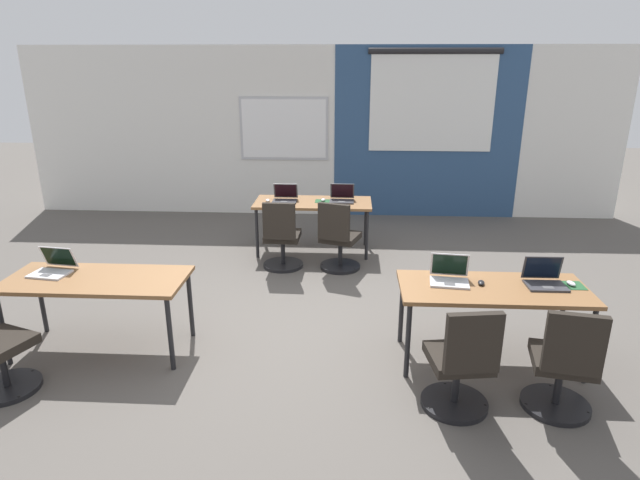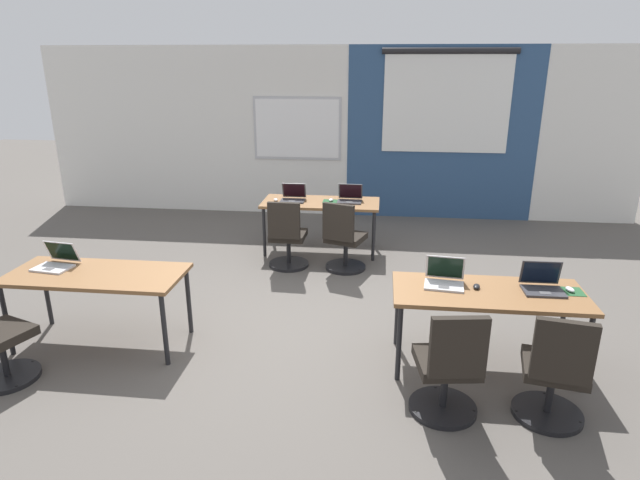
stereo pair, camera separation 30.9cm
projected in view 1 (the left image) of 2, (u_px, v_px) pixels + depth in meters
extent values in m
plane|color=#56514C|center=(298.00, 324.00, 5.44)|extent=(24.00, 24.00, 0.00)
cube|color=silver|center=(321.00, 133.00, 8.96)|extent=(10.00, 0.20, 2.80)
cube|color=#2D4C75|center=(427.00, 134.00, 8.77)|extent=(3.07, 0.01, 2.80)
cube|color=#B7B7BC|center=(284.00, 129.00, 8.87)|extent=(1.48, 0.02, 1.04)
cube|color=white|center=(284.00, 129.00, 8.86)|extent=(1.40, 0.02, 0.96)
cube|color=white|center=(432.00, 104.00, 8.59)|extent=(2.00, 0.02, 1.52)
cylinder|color=black|center=(435.00, 51.00, 8.33)|extent=(2.10, 0.10, 0.10)
cube|color=brown|center=(96.00, 280.00, 4.74)|extent=(1.60, 0.70, 0.04)
cylinder|color=black|center=(3.00, 329.00, 4.62)|extent=(0.04, 0.04, 0.68)
cylinder|color=black|center=(170.00, 334.00, 4.54)|extent=(0.04, 0.04, 0.68)
cylinder|color=black|center=(41.00, 300.00, 5.18)|extent=(0.04, 0.04, 0.68)
cylinder|color=black|center=(190.00, 304.00, 5.10)|extent=(0.04, 0.04, 0.68)
cube|color=brown|center=(493.00, 289.00, 4.55)|extent=(1.60, 0.70, 0.04)
cylinder|color=black|center=(408.00, 341.00, 4.43)|extent=(0.04, 0.04, 0.68)
cylinder|color=black|center=(590.00, 346.00, 4.35)|extent=(0.04, 0.04, 0.68)
cylinder|color=black|center=(402.00, 309.00, 4.99)|extent=(0.04, 0.04, 0.68)
cylinder|color=black|center=(562.00, 313.00, 4.91)|extent=(0.04, 0.04, 0.68)
cube|color=brown|center=(313.00, 203.00, 7.30)|extent=(1.60, 0.70, 0.04)
cylinder|color=black|center=(257.00, 233.00, 7.17)|extent=(0.04, 0.04, 0.68)
cylinder|color=black|center=(367.00, 235.00, 7.09)|extent=(0.04, 0.04, 0.68)
cylinder|color=black|center=(264.00, 221.00, 7.74)|extent=(0.04, 0.04, 0.68)
cylinder|color=black|center=(366.00, 222.00, 7.66)|extent=(0.04, 0.04, 0.68)
cube|color=#B7B7BC|center=(449.00, 283.00, 4.61)|extent=(0.35, 0.27, 0.02)
cube|color=#4C4C4F|center=(450.00, 284.00, 4.56)|extent=(0.10, 0.07, 0.00)
cube|color=#B7B7BC|center=(449.00, 265.00, 4.70)|extent=(0.33, 0.09, 0.22)
cube|color=black|center=(450.00, 265.00, 4.70)|extent=(0.30, 0.08, 0.19)
ellipsoid|color=black|center=(481.00, 283.00, 4.59)|extent=(0.08, 0.11, 0.03)
cylinder|color=black|center=(454.00, 403.00, 4.15)|extent=(0.52, 0.52, 0.04)
cylinder|color=black|center=(456.00, 382.00, 4.09)|extent=(0.06, 0.06, 0.34)
cube|color=black|center=(458.00, 358.00, 4.03)|extent=(0.50, 0.50, 0.08)
cube|color=black|center=(473.00, 343.00, 3.70)|extent=(0.40, 0.12, 0.46)
sphere|color=black|center=(445.00, 385.00, 4.37)|extent=(0.04, 0.04, 0.04)
sphere|color=black|center=(485.00, 407.00, 4.10)|extent=(0.04, 0.04, 0.04)
sphere|color=black|center=(429.00, 410.00, 4.07)|extent=(0.04, 0.04, 0.04)
cube|color=silver|center=(50.00, 274.00, 4.80)|extent=(0.36, 0.27, 0.02)
cube|color=#4C4C4F|center=(46.00, 275.00, 4.75)|extent=(0.10, 0.07, 0.00)
cube|color=silver|center=(59.00, 257.00, 4.91)|extent=(0.34, 0.13, 0.21)
cube|color=black|center=(58.00, 257.00, 4.90)|extent=(0.30, 0.11, 0.18)
cylinder|color=black|center=(8.00, 387.00, 4.35)|extent=(0.52, 0.52, 0.04)
cylinder|color=black|center=(3.00, 367.00, 4.29)|extent=(0.06, 0.06, 0.34)
sphere|color=black|center=(32.00, 372.00, 4.55)|extent=(0.04, 0.04, 0.04)
sphere|color=black|center=(19.00, 398.00, 4.20)|extent=(0.04, 0.04, 0.04)
cube|color=#333338|center=(285.00, 201.00, 7.27)|extent=(0.33, 0.23, 0.02)
cube|color=#4C4C4F|center=(284.00, 202.00, 7.21)|extent=(0.09, 0.06, 0.00)
cube|color=#333338|center=(286.00, 191.00, 7.37)|extent=(0.33, 0.08, 0.21)
cube|color=black|center=(286.00, 191.00, 7.37)|extent=(0.30, 0.07, 0.18)
ellipsoid|color=silver|center=(268.00, 200.00, 7.28)|extent=(0.08, 0.11, 0.03)
cylinder|color=black|center=(283.00, 265.00, 6.95)|extent=(0.52, 0.52, 0.04)
cylinder|color=black|center=(283.00, 251.00, 6.89)|extent=(0.06, 0.06, 0.34)
cube|color=black|center=(283.00, 236.00, 6.82)|extent=(0.45, 0.45, 0.08)
cube|color=black|center=(279.00, 221.00, 6.50)|extent=(0.40, 0.07, 0.46)
sphere|color=black|center=(286.00, 258.00, 7.17)|extent=(0.04, 0.04, 0.04)
sphere|color=black|center=(299.00, 267.00, 6.87)|extent=(0.04, 0.04, 0.04)
sphere|color=black|center=(266.00, 266.00, 6.90)|extent=(0.04, 0.04, 0.04)
cube|color=#333338|center=(342.00, 201.00, 7.26)|extent=(0.34, 0.24, 0.02)
cube|color=#4C4C4F|center=(342.00, 202.00, 7.21)|extent=(0.09, 0.06, 0.00)
cube|color=#333338|center=(342.00, 191.00, 7.36)|extent=(0.33, 0.08, 0.21)
cube|color=black|center=(342.00, 191.00, 7.35)|extent=(0.30, 0.06, 0.19)
cube|color=#23512D|center=(323.00, 201.00, 7.31)|extent=(0.22, 0.19, 0.00)
ellipsoid|color=silver|center=(323.00, 200.00, 7.30)|extent=(0.07, 0.11, 0.03)
cylinder|color=black|center=(340.00, 266.00, 6.90)|extent=(0.52, 0.52, 0.04)
cylinder|color=black|center=(340.00, 252.00, 6.84)|extent=(0.06, 0.06, 0.34)
cube|color=black|center=(341.00, 237.00, 6.78)|extent=(0.56, 0.56, 0.08)
cube|color=black|center=(334.00, 222.00, 6.47)|extent=(0.40, 0.18, 0.46)
sphere|color=black|center=(346.00, 260.00, 7.11)|extent=(0.04, 0.04, 0.04)
sphere|color=black|center=(355.00, 270.00, 6.76)|extent=(0.04, 0.04, 0.04)
sphere|color=black|center=(322.00, 266.00, 6.92)|extent=(0.04, 0.04, 0.04)
cube|color=#333338|center=(546.00, 286.00, 4.54)|extent=(0.33, 0.23, 0.02)
cube|color=#4C4C4F|center=(548.00, 287.00, 4.49)|extent=(0.09, 0.06, 0.00)
cube|color=#333338|center=(542.00, 267.00, 4.64)|extent=(0.33, 0.06, 0.22)
cube|color=black|center=(542.00, 268.00, 4.63)|extent=(0.30, 0.05, 0.19)
cube|color=#23512D|center=(571.00, 285.00, 4.57)|extent=(0.22, 0.19, 0.00)
ellipsoid|color=silver|center=(571.00, 283.00, 4.57)|extent=(0.08, 0.11, 0.03)
cylinder|color=black|center=(555.00, 404.00, 4.13)|extent=(0.52, 0.52, 0.04)
cylinder|color=black|center=(558.00, 383.00, 4.07)|extent=(0.06, 0.06, 0.34)
cube|color=black|center=(562.00, 360.00, 4.00)|extent=(0.51, 0.51, 0.08)
cube|color=black|center=(575.00, 344.00, 3.69)|extent=(0.40, 0.13, 0.46)
sphere|color=black|center=(550.00, 387.00, 4.35)|extent=(0.04, 0.04, 0.04)
sphere|color=black|center=(588.00, 414.00, 4.02)|extent=(0.04, 0.04, 0.04)
sphere|color=black|center=(526.00, 406.00, 4.12)|extent=(0.04, 0.04, 0.04)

